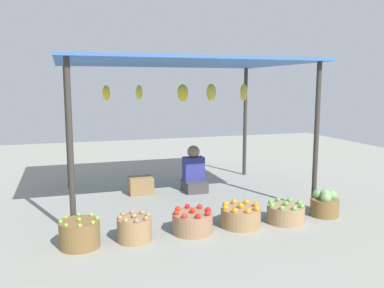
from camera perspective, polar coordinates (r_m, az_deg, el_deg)
name	(u,v)px	position (r m, az deg, el deg)	size (l,w,h in m)	color
ground_plane	(180,197)	(6.55, -1.66, -7.50)	(14.00, 14.00, 0.00)	gray
market_stall_structure	(180,70)	(6.31, -1.68, 10.37)	(3.66, 2.66, 2.15)	#38332D
vendor_person	(194,174)	(6.85, 0.26, -4.22)	(0.36, 0.44, 0.78)	#413F3F
basket_limes	(80,234)	(4.75, -15.61, -12.14)	(0.45, 0.45, 0.34)	brown
basket_potatoes	(134,229)	(4.81, -8.16, -11.76)	(0.40, 0.40, 0.33)	#9B774F
basket_red_tomatoes	(192,222)	(5.00, 0.07, -11.00)	(0.49, 0.49, 0.31)	#977352
basket_oranges	(241,216)	(5.25, 6.90, -10.13)	(0.51, 0.51, 0.31)	#9A784E
basket_green_apples	(286,213)	(5.51, 13.11, -9.52)	(0.49, 0.49, 0.29)	#9F7D55
basket_cabbages	(325,204)	(5.90, 18.27, -8.06)	(0.38, 0.38, 0.37)	brown
wooden_crate_near_vendor	(141,185)	(6.77, -7.28, -5.82)	(0.39, 0.33, 0.28)	olive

